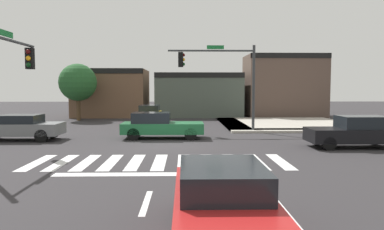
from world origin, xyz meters
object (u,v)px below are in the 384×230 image
Objects in this scene: traffic_signal_southwest at (5,69)px; roadside_tree at (78,83)px; car_gray at (18,127)px; car_green at (160,125)px; car_black at (356,132)px; traffic_signal_northeast at (221,71)px; car_yellow at (149,115)px; car_red at (223,206)px.

roadside_tree is (-2.48, 18.09, -0.24)m from traffic_signal_southwest.
roadside_tree reaches higher than car_gray.
car_green is 10.28m from car_black.
traffic_signal_northeast is at bearing -46.98° from car_black.
traffic_signal_southwest reaches higher than car_black.
car_gray is at bearing -9.24° from car_black.
traffic_signal_southwest is 6.73m from car_gray.
traffic_signal_northeast is at bearing -36.99° from roadside_tree.
car_yellow is (4.21, 14.12, -2.85)m from traffic_signal_southwest.
car_black is 0.95× the size of car_red.
car_black is 0.92× the size of car_gray.
car_yellow is at bearing -43.81° from traffic_signal_northeast.
car_red is at bearing 84.33° from traffic_signal_northeast.
car_black is (9.69, -3.45, 0.02)m from car_green.
traffic_signal_southwest is at bearing 10.57° from car_black.
car_yellow is at bearing 8.97° from car_red.
car_gray is at bearing 35.96° from car_red.
car_green is at bearing -55.66° from roadside_tree.
car_green is at bearing 36.95° from traffic_signal_northeast.
car_green is 0.98× the size of car_gray.
car_gray is (-6.38, -8.43, -0.04)m from car_yellow.
car_red is at bearing -135.76° from traffic_signal_southwest.
car_yellow is 0.87× the size of roadside_tree.
traffic_signal_southwest reaches higher than car_red.
traffic_signal_northeast is 1.22× the size of car_green.
car_gray is (-17.43, 2.84, -0.04)m from car_black.
traffic_signal_northeast is 17.44m from car_red.
traffic_signal_northeast is at bearing -45.68° from traffic_signal_southwest.
traffic_signal_northeast is (9.38, 9.16, 0.36)m from traffic_signal_southwest.
traffic_signal_northeast reaches higher than car_gray.
roadside_tree is (-17.74, 15.24, 2.61)m from car_black.
roadside_tree reaches higher than car_black.
car_yellow is (-5.17, 4.96, -3.21)m from traffic_signal_northeast.
traffic_signal_northeast is at bearing -5.67° from car_red.
car_black is 15.79m from car_yellow.
roadside_tree is (-10.16, 25.98, 2.65)m from car_red.
traffic_signal_northeast is 1.12× the size of roadside_tree.
traffic_signal_southwest is 15.79m from car_black.
car_black reaches higher than car_red.
traffic_signal_southwest is 1.13× the size of car_gray.
roadside_tree is at bearing 7.79° from traffic_signal_southwest.
car_green is (-3.80, -2.86, -3.23)m from traffic_signal_northeast.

